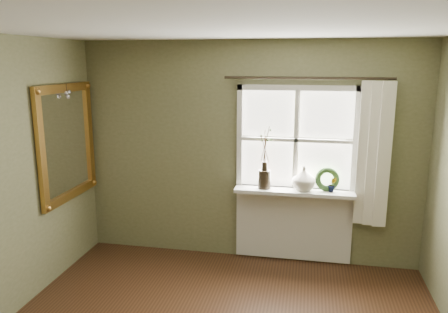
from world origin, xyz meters
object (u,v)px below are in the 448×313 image
object	(u,v)px
dark_jug	(264,179)
cream_vase	(304,179)
wreath	(327,182)
gilt_mirror	(67,142)

from	to	relation	value
dark_jug	cream_vase	world-z (taller)	cream_vase
wreath	gilt_mirror	bearing A→B (deg)	-174.01
dark_jug	wreath	world-z (taller)	wreath
dark_jug	wreath	bearing A→B (deg)	3.24
wreath	gilt_mirror	distance (m)	2.96
dark_jug	cream_vase	bearing A→B (deg)	0.00
dark_jug	gilt_mirror	distance (m)	2.27
dark_jug	wreath	distance (m)	0.71
dark_jug	cream_vase	xyz separation A→B (m)	(0.45, 0.00, 0.03)
cream_vase	wreath	distance (m)	0.27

